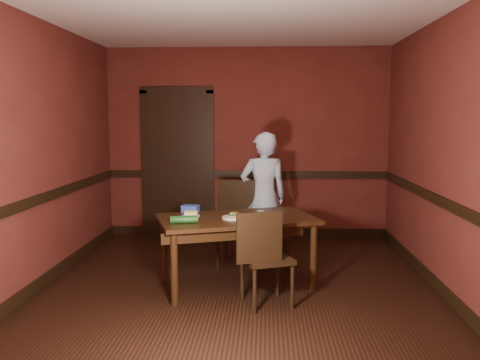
# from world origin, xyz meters

# --- Properties ---
(floor) EXTENTS (4.00, 4.50, 0.01)m
(floor) POSITION_xyz_m (0.00, 0.00, 0.00)
(floor) COLOR black
(floor) RESTS_ON ground
(ceiling) EXTENTS (4.00, 4.50, 0.01)m
(ceiling) POSITION_xyz_m (0.00, 0.00, 2.70)
(ceiling) COLOR white
(ceiling) RESTS_ON ground
(wall_back) EXTENTS (4.00, 0.02, 2.70)m
(wall_back) POSITION_xyz_m (0.00, 2.25, 1.35)
(wall_back) COLOR maroon
(wall_back) RESTS_ON ground
(wall_front) EXTENTS (4.00, 0.02, 2.70)m
(wall_front) POSITION_xyz_m (0.00, -2.25, 1.35)
(wall_front) COLOR maroon
(wall_front) RESTS_ON ground
(wall_left) EXTENTS (0.02, 4.50, 2.70)m
(wall_left) POSITION_xyz_m (-2.00, 0.00, 1.35)
(wall_left) COLOR maroon
(wall_left) RESTS_ON ground
(wall_right) EXTENTS (0.02, 4.50, 2.70)m
(wall_right) POSITION_xyz_m (2.00, 0.00, 1.35)
(wall_right) COLOR maroon
(wall_right) RESTS_ON ground
(dado_back) EXTENTS (4.00, 0.03, 0.10)m
(dado_back) POSITION_xyz_m (0.00, 2.23, 0.90)
(dado_back) COLOR black
(dado_back) RESTS_ON ground
(dado_left) EXTENTS (0.03, 4.50, 0.10)m
(dado_left) POSITION_xyz_m (-1.99, 0.00, 0.90)
(dado_left) COLOR black
(dado_left) RESTS_ON ground
(dado_right) EXTENTS (0.03, 4.50, 0.10)m
(dado_right) POSITION_xyz_m (1.99, 0.00, 0.90)
(dado_right) COLOR black
(dado_right) RESTS_ON ground
(baseboard_back) EXTENTS (4.00, 0.03, 0.12)m
(baseboard_back) POSITION_xyz_m (0.00, 2.23, 0.06)
(baseboard_back) COLOR black
(baseboard_back) RESTS_ON ground
(baseboard_left) EXTENTS (0.03, 4.50, 0.12)m
(baseboard_left) POSITION_xyz_m (-1.99, 0.00, 0.06)
(baseboard_left) COLOR black
(baseboard_left) RESTS_ON ground
(baseboard_right) EXTENTS (0.03, 4.50, 0.12)m
(baseboard_right) POSITION_xyz_m (1.99, 0.00, 0.06)
(baseboard_right) COLOR black
(baseboard_right) RESTS_ON ground
(door) EXTENTS (1.05, 0.07, 2.20)m
(door) POSITION_xyz_m (-1.00, 2.22, 1.09)
(door) COLOR black
(door) RESTS_ON ground
(dining_table) EXTENTS (1.73, 1.31, 0.72)m
(dining_table) POSITION_xyz_m (-0.02, -0.02, 0.36)
(dining_table) COLOR black
(dining_table) RESTS_ON floor
(chair_far) EXTENTS (0.52, 0.52, 0.97)m
(chair_far) POSITION_xyz_m (-0.05, 0.78, 0.49)
(chair_far) COLOR black
(chair_far) RESTS_ON floor
(chair_near) EXTENTS (0.54, 0.54, 0.90)m
(chair_near) POSITION_xyz_m (0.29, -0.50, 0.45)
(chair_near) COLOR black
(chair_near) RESTS_ON floor
(person) EXTENTS (0.62, 0.47, 1.54)m
(person) POSITION_xyz_m (0.25, 1.00, 0.77)
(person) COLOR silver
(person) RESTS_ON floor
(sandwich_plate) EXTENTS (0.25, 0.25, 0.06)m
(sandwich_plate) POSITION_xyz_m (-0.03, -0.08, 0.74)
(sandwich_plate) COLOR white
(sandwich_plate) RESTS_ON dining_table
(sauce_jar) EXTENTS (0.07, 0.07, 0.08)m
(sauce_jar) POSITION_xyz_m (0.23, -0.12, 0.76)
(sauce_jar) COLOR #57993F
(sauce_jar) RESTS_ON dining_table
(cheese_saucer) EXTENTS (0.17, 0.17, 0.05)m
(cheese_saucer) POSITION_xyz_m (-0.48, 0.00, 0.74)
(cheese_saucer) COLOR white
(cheese_saucer) RESTS_ON dining_table
(food_tub) EXTENTS (0.20, 0.16, 0.08)m
(food_tub) POSITION_xyz_m (-0.52, 0.22, 0.76)
(food_tub) COLOR blue
(food_tub) RESTS_ON dining_table
(wrapped_veg) EXTENTS (0.27, 0.12, 0.07)m
(wrapped_veg) POSITION_xyz_m (-0.49, -0.34, 0.76)
(wrapped_veg) COLOR #154413
(wrapped_veg) RESTS_ON dining_table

